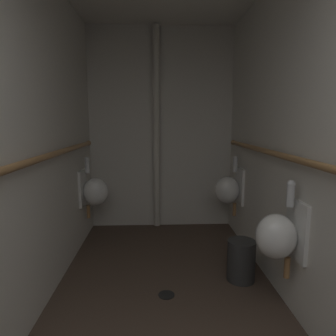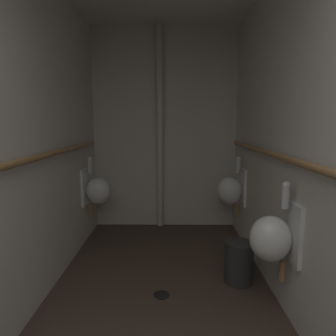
{
  "view_description": "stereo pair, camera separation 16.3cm",
  "coord_description": "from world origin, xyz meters",
  "px_view_note": "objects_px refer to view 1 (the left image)",
  "views": [
    {
      "loc": [
        -0.08,
        -0.05,
        1.48
      ],
      "look_at": [
        0.05,
        3.06,
        0.98
      ],
      "focal_mm": 31.39,
      "sensor_mm": 36.0,
      "label": 1
    },
    {
      "loc": [
        0.08,
        -0.05,
        1.48
      ],
      "look_at": [
        0.05,
        3.06,
        0.98
      ],
      "focal_mm": 31.39,
      "sensor_mm": 36.0,
      "label": 2
    }
  ],
  "objects_px": {
    "waste_bin": "(241,260)",
    "floor_drain": "(166,295)",
    "standpipe_back_wall": "(156,130)",
    "urinal_right_far": "(229,189)",
    "urinal_left_mid": "(94,191)",
    "urinal_right_mid": "(279,235)"
  },
  "relations": [
    {
      "from": "standpipe_back_wall",
      "to": "waste_bin",
      "type": "relative_size",
      "value": 6.95
    },
    {
      "from": "urinal_right_mid",
      "to": "waste_bin",
      "type": "distance_m",
      "value": 0.69
    },
    {
      "from": "urinal_left_mid",
      "to": "floor_drain",
      "type": "height_order",
      "value": "urinal_left_mid"
    },
    {
      "from": "waste_bin",
      "to": "floor_drain",
      "type": "bearing_deg",
      "value": -162.61
    },
    {
      "from": "urinal_left_mid",
      "to": "floor_drain",
      "type": "xyz_separation_m",
      "value": [
        0.83,
        -1.19,
        -0.64
      ]
    },
    {
      "from": "urinal_right_mid",
      "to": "standpipe_back_wall",
      "type": "relative_size",
      "value": 0.28
    },
    {
      "from": "standpipe_back_wall",
      "to": "waste_bin",
      "type": "height_order",
      "value": "standpipe_back_wall"
    },
    {
      "from": "urinal_right_mid",
      "to": "standpipe_back_wall",
      "type": "bearing_deg",
      "value": 114.68
    },
    {
      "from": "urinal_right_mid",
      "to": "floor_drain",
      "type": "height_order",
      "value": "urinal_right_mid"
    },
    {
      "from": "urinal_left_mid",
      "to": "floor_drain",
      "type": "relative_size",
      "value": 5.39
    },
    {
      "from": "floor_drain",
      "to": "urinal_left_mid",
      "type": "bearing_deg",
      "value": 125.07
    },
    {
      "from": "urinal_right_mid",
      "to": "urinal_right_far",
      "type": "relative_size",
      "value": 1.0
    },
    {
      "from": "floor_drain",
      "to": "urinal_right_far",
      "type": "bearing_deg",
      "value": 55.57
    },
    {
      "from": "urinal_right_mid",
      "to": "waste_bin",
      "type": "xyz_separation_m",
      "value": [
        -0.12,
        0.51,
        -0.45
      ]
    },
    {
      "from": "urinal_right_far",
      "to": "waste_bin",
      "type": "xyz_separation_m",
      "value": [
        -0.12,
        -0.98,
        -0.45
      ]
    },
    {
      "from": "standpipe_back_wall",
      "to": "urinal_right_far",
      "type": "bearing_deg",
      "value": -27.1
    },
    {
      "from": "urinal_right_mid",
      "to": "floor_drain",
      "type": "relative_size",
      "value": 5.39
    },
    {
      "from": "urinal_right_mid",
      "to": "waste_bin",
      "type": "height_order",
      "value": "urinal_right_mid"
    },
    {
      "from": "urinal_right_mid",
      "to": "waste_bin",
      "type": "bearing_deg",
      "value": 102.87
    },
    {
      "from": "standpipe_back_wall",
      "to": "floor_drain",
      "type": "bearing_deg",
      "value": -87.55
    },
    {
      "from": "urinal_left_mid",
      "to": "waste_bin",
      "type": "relative_size",
      "value": 1.96
    },
    {
      "from": "urinal_right_far",
      "to": "floor_drain",
      "type": "height_order",
      "value": "urinal_right_far"
    }
  ]
}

